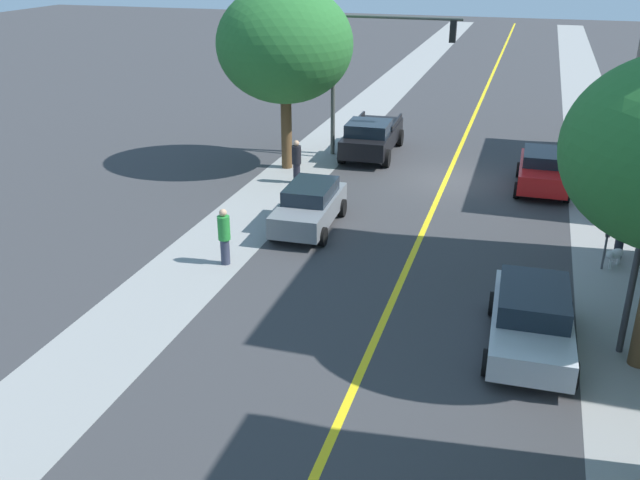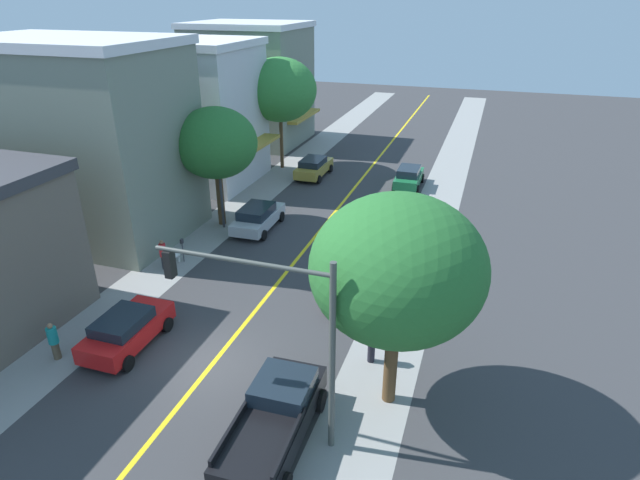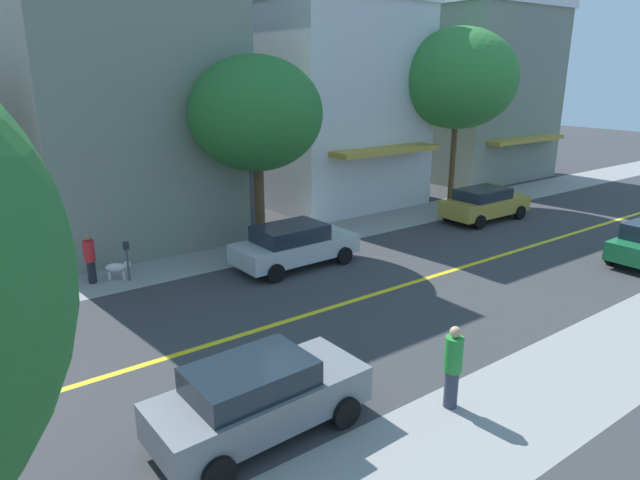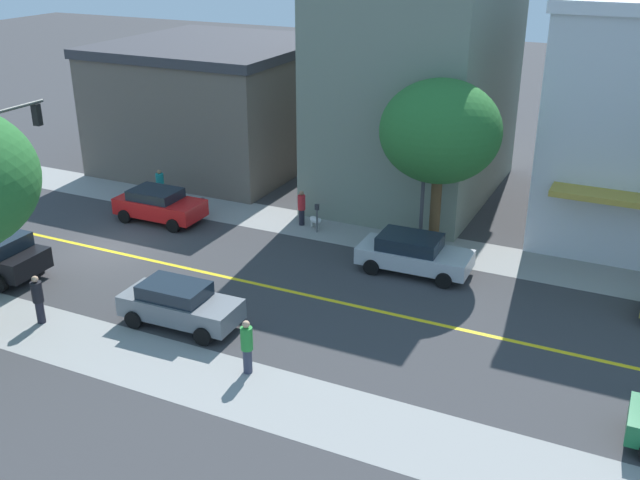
{
  "view_description": "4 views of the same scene",
  "coord_description": "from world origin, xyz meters",
  "px_view_note": "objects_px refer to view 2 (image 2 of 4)",
  "views": [
    {
      "loc": [
        -3.12,
        28.42,
        9.33
      ],
      "look_at": [
        2.02,
        11.58,
        1.75
      ],
      "focal_mm": 39.19,
      "sensor_mm": 36.0,
      "label": 1
    },
    {
      "loc": [
        9.32,
        -14.54,
        13.36
      ],
      "look_at": [
        1.35,
        9.47,
        1.39
      ],
      "focal_mm": 29.53,
      "sensor_mm": 36.0,
      "label": 2
    },
    {
      "loc": [
        12.0,
        2.17,
        6.75
      ],
      "look_at": [
        -0.82,
        11.6,
        1.87
      ],
      "focal_mm": 31.08,
      "sensor_mm": 36.0,
      "label": 3
    },
    {
      "loc": [
        22.33,
        20.93,
        12.96
      ],
      "look_at": [
        -0.7,
        9.89,
        2.04
      ],
      "focal_mm": 41.62,
      "sensor_mm": 36.0,
      "label": 4
    }
  ],
  "objects_px": {
    "street_tree_left_near": "(280,90)",
    "black_pickup_truck": "(275,417)",
    "red_sedan_left_curb": "(127,330)",
    "pedestrian_black_shirt": "(372,341)",
    "grey_sedan_right_curb": "(352,282)",
    "street_tree_left_far": "(397,269)",
    "street_tree_right_corner": "(216,143)",
    "traffic_light_mast": "(277,318)",
    "gold_sedan_left_curb": "(314,167)",
    "small_dog": "(175,256)",
    "pedestrian_teal_shirt": "(54,340)",
    "silver_sedan_left_curb": "(258,217)",
    "pedestrian_red_shirt": "(163,254)",
    "fire_hydrant": "(114,314)",
    "parking_meter": "(182,247)",
    "pedestrian_green_shirt": "(400,251)",
    "green_sedan_right_curb": "(409,177)",
    "street_lamp": "(219,171)"
  },
  "relations": [
    {
      "from": "traffic_light_mast",
      "to": "street_lamp",
      "type": "xyz_separation_m",
      "value": [
        -9.82,
        14.59,
        -0.84
      ]
    },
    {
      "from": "red_sedan_left_curb",
      "to": "pedestrian_black_shirt",
      "type": "relative_size",
      "value": 2.3
    },
    {
      "from": "street_tree_left_far",
      "to": "pedestrian_red_shirt",
      "type": "distance_m",
      "value": 15.25
    },
    {
      "from": "street_tree_right_corner",
      "to": "green_sedan_right_curb",
      "type": "distance_m",
      "value": 15.28
    },
    {
      "from": "pedestrian_red_shirt",
      "to": "pedestrian_teal_shirt",
      "type": "height_order",
      "value": "pedestrian_red_shirt"
    },
    {
      "from": "silver_sedan_left_curb",
      "to": "street_lamp",
      "type": "bearing_deg",
      "value": 99.81
    },
    {
      "from": "street_tree_left_far",
      "to": "street_lamp",
      "type": "distance_m",
      "value": 17.63
    },
    {
      "from": "black_pickup_truck",
      "to": "small_dog",
      "type": "distance_m",
      "value": 13.99
    },
    {
      "from": "grey_sedan_right_curb",
      "to": "small_dog",
      "type": "bearing_deg",
      "value": 85.96
    },
    {
      "from": "street_tree_left_near",
      "to": "traffic_light_mast",
      "type": "distance_m",
      "value": 29.42
    },
    {
      "from": "street_tree_left_far",
      "to": "parking_meter",
      "type": "height_order",
      "value": "street_tree_left_far"
    },
    {
      "from": "street_tree_right_corner",
      "to": "grey_sedan_right_curb",
      "type": "height_order",
      "value": "street_tree_right_corner"
    },
    {
      "from": "silver_sedan_left_curb",
      "to": "street_tree_left_far",
      "type": "bearing_deg",
      "value": -140.33
    },
    {
      "from": "street_tree_right_corner",
      "to": "fire_hydrant",
      "type": "height_order",
      "value": "street_tree_right_corner"
    },
    {
      "from": "traffic_light_mast",
      "to": "street_lamp",
      "type": "height_order",
      "value": "traffic_light_mast"
    },
    {
      "from": "silver_sedan_left_curb",
      "to": "pedestrian_red_shirt",
      "type": "bearing_deg",
      "value": 156.59
    },
    {
      "from": "silver_sedan_left_curb",
      "to": "black_pickup_truck",
      "type": "height_order",
      "value": "black_pickup_truck"
    },
    {
      "from": "pedestrian_red_shirt",
      "to": "pedestrian_green_shirt",
      "type": "relative_size",
      "value": 0.92
    },
    {
      "from": "grey_sedan_right_curb",
      "to": "green_sedan_right_curb",
      "type": "bearing_deg",
      "value": -1.47
    },
    {
      "from": "red_sedan_left_curb",
      "to": "pedestrian_black_shirt",
      "type": "bearing_deg",
      "value": -77.74
    },
    {
      "from": "parking_meter",
      "to": "silver_sedan_left_curb",
      "type": "distance_m",
      "value": 5.67
    },
    {
      "from": "street_tree_left_near",
      "to": "silver_sedan_left_curb",
      "type": "xyz_separation_m",
      "value": [
        3.35,
        -12.21,
        -5.55
      ]
    },
    {
      "from": "pedestrian_green_shirt",
      "to": "parking_meter",
      "type": "bearing_deg",
      "value": 124.79
    },
    {
      "from": "street_tree_right_corner",
      "to": "gold_sedan_left_curb",
      "type": "distance_m",
      "value": 11.82
    },
    {
      "from": "street_tree_right_corner",
      "to": "red_sedan_left_curb",
      "type": "bearing_deg",
      "value": -79.4
    },
    {
      "from": "street_tree_right_corner",
      "to": "black_pickup_truck",
      "type": "bearing_deg",
      "value": -56.69
    },
    {
      "from": "street_tree_right_corner",
      "to": "fire_hydrant",
      "type": "relative_size",
      "value": 9.12
    },
    {
      "from": "street_lamp",
      "to": "pedestrian_teal_shirt",
      "type": "bearing_deg",
      "value": -90.85
    },
    {
      "from": "silver_sedan_left_curb",
      "to": "street_tree_right_corner",
      "type": "bearing_deg",
      "value": 87.35
    },
    {
      "from": "silver_sedan_left_curb",
      "to": "small_dog",
      "type": "relative_size",
      "value": 5.6
    },
    {
      "from": "grey_sedan_right_curb",
      "to": "street_tree_left_far",
      "type": "bearing_deg",
      "value": -155.96
    },
    {
      "from": "street_tree_left_far",
      "to": "red_sedan_left_curb",
      "type": "bearing_deg",
      "value": -178.45
    },
    {
      "from": "street_tree_left_near",
      "to": "street_lamp",
      "type": "xyz_separation_m",
      "value": [
        1.19,
        -12.63,
        -2.66
      ]
    },
    {
      "from": "traffic_light_mast",
      "to": "gold_sedan_left_curb",
      "type": "xyz_separation_m",
      "value": [
        -7.71,
        25.76,
        -3.73
      ]
    },
    {
      "from": "street_tree_left_near",
      "to": "pedestrian_black_shirt",
      "type": "relative_size",
      "value": 4.87
    },
    {
      "from": "street_tree_right_corner",
      "to": "pedestrian_teal_shirt",
      "type": "xyz_separation_m",
      "value": [
        0.16,
        -14.27,
        -4.34
      ]
    },
    {
      "from": "street_tree_left_far",
      "to": "pedestrian_teal_shirt",
      "type": "relative_size",
      "value": 4.69
    },
    {
      "from": "street_tree_left_near",
      "to": "black_pickup_truck",
      "type": "height_order",
      "value": "street_tree_left_near"
    },
    {
      "from": "green_sedan_right_curb",
      "to": "street_lamp",
      "type": "bearing_deg",
      "value": 138.4
    },
    {
      "from": "street_tree_left_far",
      "to": "small_dog",
      "type": "height_order",
      "value": "street_tree_left_far"
    },
    {
      "from": "gold_sedan_left_curb",
      "to": "pedestrian_teal_shirt",
      "type": "xyz_separation_m",
      "value": [
        -2.31,
        -24.96,
        0.06
      ]
    },
    {
      "from": "traffic_light_mast",
      "to": "silver_sedan_left_curb",
      "type": "xyz_separation_m",
      "value": [
        -7.66,
        15.02,
        -3.73
      ]
    },
    {
      "from": "street_tree_left_far",
      "to": "traffic_light_mast",
      "type": "relative_size",
      "value": 1.16
    },
    {
      "from": "red_sedan_left_curb",
      "to": "silver_sedan_left_curb",
      "type": "distance_m",
      "value": 12.62
    },
    {
      "from": "street_tree_left_near",
      "to": "fire_hydrant",
      "type": "relative_size",
      "value": 10.99
    },
    {
      "from": "street_tree_left_near",
      "to": "parking_meter",
      "type": "relative_size",
      "value": 6.51
    },
    {
      "from": "street_tree_left_far",
      "to": "small_dog",
      "type": "distance_m",
      "value": 15.57
    },
    {
      "from": "parking_meter",
      "to": "pedestrian_teal_shirt",
      "type": "xyz_separation_m",
      "value": [
        -0.32,
        -8.93,
        -0.03
      ]
    },
    {
      "from": "fire_hydrant",
      "to": "green_sedan_right_curb",
      "type": "height_order",
      "value": "green_sedan_right_curb"
    },
    {
      "from": "street_tree_right_corner",
      "to": "gold_sedan_left_curb",
      "type": "relative_size",
      "value": 1.64
    }
  ]
}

